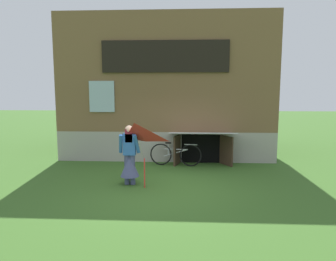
# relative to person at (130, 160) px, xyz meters

# --- Properties ---
(ground_plane) EXTENTS (60.00, 60.00, 0.00)m
(ground_plane) POSITION_rel_person_xyz_m (0.82, -0.31, -0.70)
(ground_plane) COLOR #386023
(log_house) EXTENTS (7.96, 5.89, 5.33)m
(log_house) POSITION_rel_person_xyz_m (0.82, 5.08, 1.97)
(log_house) COLOR #9E998E
(log_house) RESTS_ON ground_plane
(person) EXTENTS (0.61, 0.53, 1.65)m
(person) POSITION_rel_person_xyz_m (0.00, 0.00, 0.00)
(person) COLOR #474C75
(person) RESTS_ON ground_plane
(kite) EXTENTS (1.17, 1.17, 1.65)m
(kite) POSITION_rel_person_xyz_m (0.23, -0.57, 0.64)
(kite) COLOR red
(kite) RESTS_ON ground_plane
(bicycle_silver) EXTENTS (1.79, 0.27, 0.82)m
(bicycle_silver) POSITION_rel_person_xyz_m (1.21, 2.18, -0.30)
(bicycle_silver) COLOR black
(bicycle_silver) RESTS_ON ground_plane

